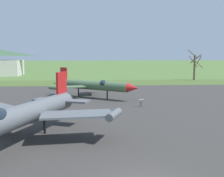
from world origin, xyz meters
TOP-DOWN VIEW (x-y plane):
  - asphalt_apron at (0.00, 15.75)m, footprint 82.60×52.49m
  - grass_verge_strip at (0.00, 47.99)m, footprint 142.60×12.00m
  - jet_fighter_rear_center at (-2.28, 26.50)m, footprint 11.90×10.70m
  - info_placard_rear_center at (3.27, 19.66)m, footprint 0.62×0.32m
  - jet_fighter_rear_left at (-7.10, 6.38)m, footprint 11.88×14.72m
  - bare_tree_center at (22.12, 52.83)m, footprint 3.58×3.59m

SIDE VIEW (x-z plane):
  - asphalt_apron at x=0.00m, z-range 0.00..0.05m
  - grass_verge_strip at x=0.00m, z-range 0.00..0.06m
  - info_placard_rear_center at x=3.27m, z-range 0.13..1.03m
  - jet_fighter_rear_center at x=-2.28m, z-range -0.21..3.98m
  - jet_fighter_rear_left at x=-7.10m, z-range -0.21..4.39m
  - bare_tree_center at x=22.12m, z-range -0.03..7.26m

